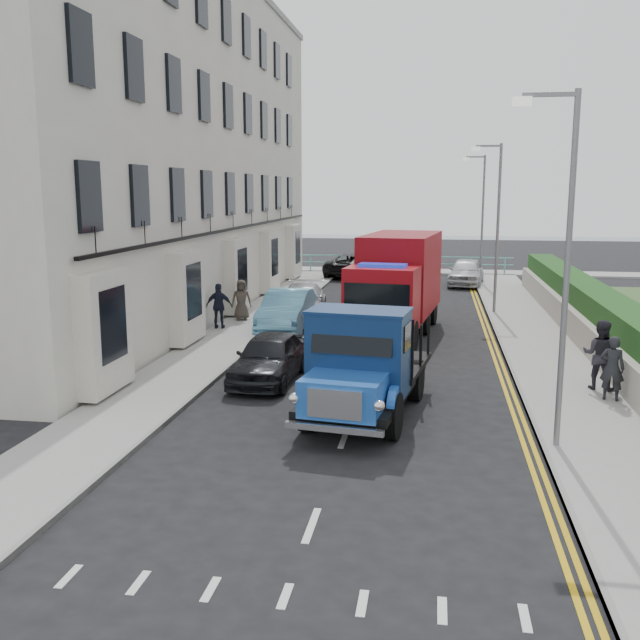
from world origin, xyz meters
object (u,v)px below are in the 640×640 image
Objects in this scene: lamp_mid at (495,219)px; red_lorry at (397,282)px; lamp_far at (480,211)px; bedford_lorry at (360,371)px; pedestrian_east_near at (612,368)px; parked_car_front at (269,357)px; lamp_near at (562,252)px.

red_lorry is at bearing -127.82° from lamp_mid.
bedford_lorry is (-3.96, -24.86, -2.82)m from lamp_far.
red_lorry is at bearing -104.07° from lamp_far.
red_lorry is at bearing -37.59° from pedestrian_east_near.
red_lorry reaches higher than pedestrian_east_near.
red_lorry reaches higher than parked_car_front.
pedestrian_east_near is at bearing 29.06° from bedford_lorry.
lamp_mid is at bearing -90.00° from lamp_far.
lamp_near is 26.00m from lamp_far.
lamp_far is 1.24× the size of bedford_lorry.
parked_car_front is at bearing -106.70° from red_lorry.
parked_car_front is at bearing -107.30° from lamp_far.
lamp_mid is at bearing -64.69° from pedestrian_east_near.
parked_car_front is at bearing 11.28° from pedestrian_east_near.
lamp_far is at bearing -68.52° from pedestrian_east_near.
bedford_lorry is at bearing -99.06° from lamp_far.
parked_car_front is (-3.08, -6.99, -1.24)m from red_lorry.
pedestrian_east_near is (5.89, 2.29, -0.27)m from bedford_lorry.
bedford_lorry is at bearing -84.43° from red_lorry.
bedford_lorry is at bearing 37.91° from pedestrian_east_near.
bedford_lorry is 0.80× the size of red_lorry.
lamp_far reaches higher than red_lorry.
lamp_mid is at bearing 82.83° from bedford_lorry.
red_lorry is 7.73m from parked_car_front.
red_lorry reaches higher than bedford_lorry.
lamp_far is (0.00, 26.00, 0.00)m from lamp_near.
parked_car_front is at bearing 139.93° from bedford_lorry.
lamp_far is at bearing 90.00° from lamp_near.
lamp_near reaches higher than pedestrian_east_near.
lamp_far is 0.99× the size of red_lorry.
lamp_near is 1.00× the size of lamp_mid.
pedestrian_east_near is at bearing -2.66° from parked_car_front.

